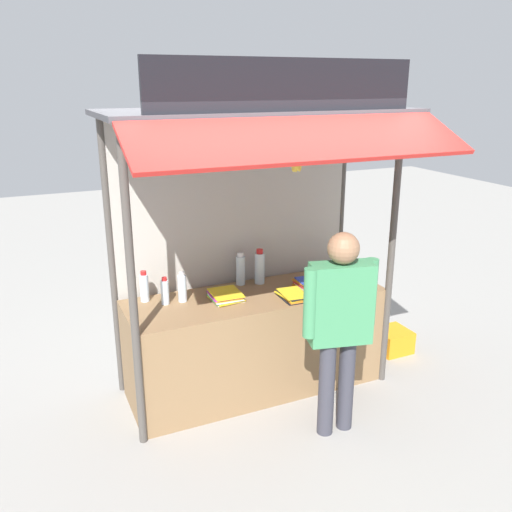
{
  "coord_description": "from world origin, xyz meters",
  "views": [
    {
      "loc": [
        -1.76,
        -3.91,
        2.62
      ],
      "look_at": [
        0.0,
        0.0,
        1.23
      ],
      "focal_mm": 37.97,
      "sensor_mm": 36.0,
      "label": 1
    }
  ],
  "objects_px": {
    "magazine_stack_front_right": "(293,295)",
    "magazine_stack_back_left": "(308,284)",
    "water_bottle_rear_center": "(260,267)",
    "magazine_stack_mid_left": "(340,288)",
    "banana_bunch_leftmost": "(296,162)",
    "water_bottle_left": "(349,265)",
    "water_bottle_front_left": "(240,270)",
    "banana_bunch_inner_left": "(200,159)",
    "water_bottle_far_right": "(182,288)",
    "water_bottle_far_left": "(144,287)",
    "plastic_crate": "(392,340)",
    "magazine_stack_right": "(226,296)",
    "water_bottle_back_right": "(165,292)",
    "vendor_person": "(340,317)"
  },
  "relations": [
    {
      "from": "water_bottle_back_right",
      "to": "magazine_stack_right",
      "type": "distance_m",
      "value": 0.5
    },
    {
      "from": "magazine_stack_back_left",
      "to": "magazine_stack_right",
      "type": "height_order",
      "value": "magazine_stack_back_left"
    },
    {
      "from": "water_bottle_front_left",
      "to": "water_bottle_far_left",
      "type": "xyz_separation_m",
      "value": [
        -0.87,
        -0.04,
        -0.02
      ]
    },
    {
      "from": "magazine_stack_back_left",
      "to": "banana_bunch_leftmost",
      "type": "bearing_deg",
      "value": -131.71
    },
    {
      "from": "magazine_stack_mid_left",
      "to": "vendor_person",
      "type": "height_order",
      "value": "vendor_person"
    },
    {
      "from": "magazine_stack_right",
      "to": "water_bottle_front_left",
      "type": "bearing_deg",
      "value": 48.24
    },
    {
      "from": "water_bottle_front_left",
      "to": "magazine_stack_front_right",
      "type": "distance_m",
      "value": 0.57
    },
    {
      "from": "banana_bunch_inner_left",
      "to": "magazine_stack_front_right",
      "type": "bearing_deg",
      "value": 17.42
    },
    {
      "from": "magazine_stack_right",
      "to": "vendor_person",
      "type": "xyz_separation_m",
      "value": [
        0.58,
        -0.84,
        0.05
      ]
    },
    {
      "from": "water_bottle_rear_center",
      "to": "magazine_stack_mid_left",
      "type": "relative_size",
      "value": 1.07
    },
    {
      "from": "magazine_stack_front_right",
      "to": "magazine_stack_right",
      "type": "bearing_deg",
      "value": 159.64
    },
    {
      "from": "magazine_stack_back_left",
      "to": "plastic_crate",
      "type": "relative_size",
      "value": 0.82
    },
    {
      "from": "water_bottle_far_left",
      "to": "banana_bunch_leftmost",
      "type": "xyz_separation_m",
      "value": [
        1.0,
        -0.72,
        1.06
      ]
    },
    {
      "from": "water_bottle_back_right",
      "to": "banana_bunch_inner_left",
      "type": "bearing_deg",
      "value": -77.0
    },
    {
      "from": "banana_bunch_leftmost",
      "to": "banana_bunch_inner_left",
      "type": "height_order",
      "value": "same"
    },
    {
      "from": "water_bottle_left",
      "to": "magazine_stack_front_right",
      "type": "xyz_separation_m",
      "value": [
        -0.71,
        -0.24,
        -0.09
      ]
    },
    {
      "from": "water_bottle_far_right",
      "to": "magazine_stack_front_right",
      "type": "xyz_separation_m",
      "value": [
        0.87,
        -0.32,
        -0.09
      ]
    },
    {
      "from": "banana_bunch_inner_left",
      "to": "banana_bunch_leftmost",
      "type": "bearing_deg",
      "value": 0.03
    },
    {
      "from": "water_bottle_far_right",
      "to": "magazine_stack_mid_left",
      "type": "bearing_deg",
      "value": -14.54
    },
    {
      "from": "water_bottle_left",
      "to": "magazine_stack_back_left",
      "type": "xyz_separation_m",
      "value": [
        -0.48,
        -0.09,
        -0.08
      ]
    },
    {
      "from": "banana_bunch_leftmost",
      "to": "vendor_person",
      "type": "height_order",
      "value": "banana_bunch_leftmost"
    },
    {
      "from": "water_bottle_rear_center",
      "to": "magazine_stack_back_left",
      "type": "bearing_deg",
      "value": -40.17
    },
    {
      "from": "banana_bunch_inner_left",
      "to": "water_bottle_rear_center",
      "type": "bearing_deg",
      "value": 43.04
    },
    {
      "from": "banana_bunch_inner_left",
      "to": "plastic_crate",
      "type": "bearing_deg",
      "value": 13.35
    },
    {
      "from": "magazine_stack_right",
      "to": "water_bottle_rear_center",
      "type": "bearing_deg",
      "value": 29.71
    },
    {
      "from": "banana_bunch_inner_left",
      "to": "vendor_person",
      "type": "relative_size",
      "value": 0.14
    },
    {
      "from": "water_bottle_far_right",
      "to": "water_bottle_back_right",
      "type": "relative_size",
      "value": 1.1
    },
    {
      "from": "water_bottle_front_left",
      "to": "banana_bunch_inner_left",
      "type": "height_order",
      "value": "banana_bunch_inner_left"
    },
    {
      "from": "magazine_stack_mid_left",
      "to": "vendor_person",
      "type": "bearing_deg",
      "value": -122.98
    },
    {
      "from": "water_bottle_back_right",
      "to": "water_bottle_rear_center",
      "type": "bearing_deg",
      "value": 7.6
    },
    {
      "from": "water_bottle_left",
      "to": "water_bottle_front_left",
      "type": "height_order",
      "value": "water_bottle_front_left"
    },
    {
      "from": "water_bottle_back_right",
      "to": "banana_bunch_leftmost",
      "type": "relative_size",
      "value": 0.78
    },
    {
      "from": "water_bottle_rear_center",
      "to": "banana_bunch_leftmost",
      "type": "xyz_separation_m",
      "value": [
        -0.04,
        -0.71,
        1.03
      ]
    },
    {
      "from": "water_bottle_back_right",
      "to": "water_bottle_left",
      "type": "bearing_deg",
      "value": -2.68
    },
    {
      "from": "water_bottle_front_left",
      "to": "magazine_stack_back_left",
      "type": "distance_m",
      "value": 0.62
    },
    {
      "from": "water_bottle_far_left",
      "to": "magazine_stack_right",
      "type": "distance_m",
      "value": 0.67
    },
    {
      "from": "magazine_stack_front_right",
      "to": "magazine_stack_back_left",
      "type": "bearing_deg",
      "value": 33.42
    },
    {
      "from": "water_bottle_left",
      "to": "magazine_stack_mid_left",
      "type": "height_order",
      "value": "water_bottle_left"
    },
    {
      "from": "banana_bunch_inner_left",
      "to": "vendor_person",
      "type": "bearing_deg",
      "value": -21.94
    },
    {
      "from": "magazine_stack_mid_left",
      "to": "plastic_crate",
      "type": "relative_size",
      "value": 0.92
    },
    {
      "from": "water_bottle_rear_center",
      "to": "magazine_stack_right",
      "type": "bearing_deg",
      "value": -150.29
    },
    {
      "from": "magazine_stack_right",
      "to": "banana_bunch_inner_left",
      "type": "relative_size",
      "value": 1.23
    },
    {
      "from": "water_bottle_far_left",
      "to": "magazine_stack_back_left",
      "type": "height_order",
      "value": "water_bottle_far_left"
    },
    {
      "from": "magazine_stack_front_right",
      "to": "water_bottle_far_right",
      "type": "bearing_deg",
      "value": 160.06
    },
    {
      "from": "banana_bunch_leftmost",
      "to": "water_bottle_far_right",
      "type": "bearing_deg",
      "value": 140.61
    },
    {
      "from": "banana_bunch_leftmost",
      "to": "plastic_crate",
      "type": "distance_m",
      "value": 2.48
    },
    {
      "from": "water_bottle_front_left",
      "to": "vendor_person",
      "type": "height_order",
      "value": "vendor_person"
    },
    {
      "from": "water_bottle_rear_center",
      "to": "water_bottle_far_left",
      "type": "relative_size",
      "value": 1.22
    },
    {
      "from": "water_bottle_far_right",
      "to": "water_bottle_far_left",
      "type": "distance_m",
      "value": 0.31
    },
    {
      "from": "water_bottle_rear_center",
      "to": "water_bottle_front_left",
      "type": "height_order",
      "value": "water_bottle_rear_center"
    }
  ]
}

